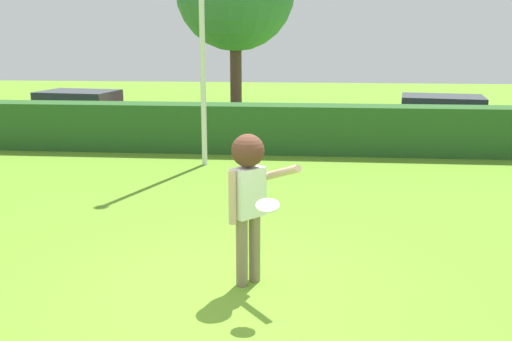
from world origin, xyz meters
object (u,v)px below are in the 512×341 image
object	(u,v)px
person	(249,187)
frisbee	(268,206)
parked_car_red	(79,109)
parked_car_blue	(441,116)

from	to	relation	value
person	frisbee	size ratio (longest dim) A/B	7.18
parked_car_red	parked_car_blue	size ratio (longest dim) A/B	0.99
person	parked_car_red	world-z (taller)	person
frisbee	parked_car_blue	size ratio (longest dim) A/B	0.06
person	frisbee	world-z (taller)	person
person	parked_car_blue	xyz separation A→B (m)	(4.39, 10.00, -0.51)
parked_car_blue	parked_car_red	bearing A→B (deg)	177.46
person	parked_car_red	xyz separation A→B (m)	(-6.30, 10.47, -0.51)
parked_car_blue	person	bearing A→B (deg)	-113.68
frisbee	parked_car_blue	bearing A→B (deg)	68.71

